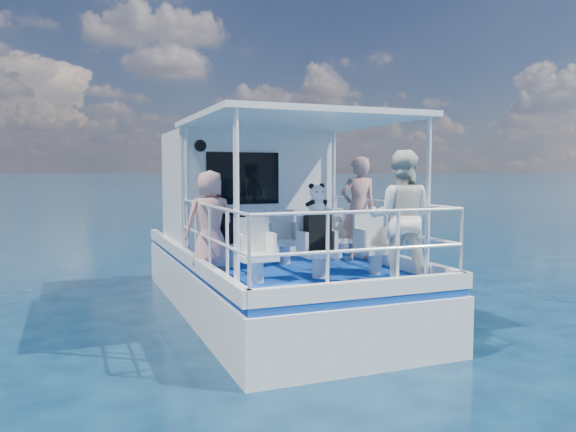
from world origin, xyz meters
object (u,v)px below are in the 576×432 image
Objects in this scene: backpack_center at (317,232)px; panda at (317,199)px; passenger_port_fwd at (210,221)px; passenger_stbd_aft at (401,218)px.

backpack_center is 1.26× the size of panda.
passenger_stbd_aft is (2.06, -1.90, 0.13)m from passenger_port_fwd.
panda is (-0.84, 0.79, 0.23)m from passenger_stbd_aft.
panda is at bearing 136.81° from passenger_port_fwd.
passenger_port_fwd is 1.69m from panda.
panda is at bearing -9.16° from passenger_stbd_aft.
backpack_center is at bearing -8.66° from passenger_stbd_aft.
passenger_stbd_aft reaches higher than passenger_port_fwd.
panda is at bearing 109.93° from backpack_center.
passenger_port_fwd is 2.90× the size of backpack_center.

